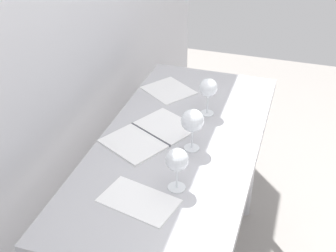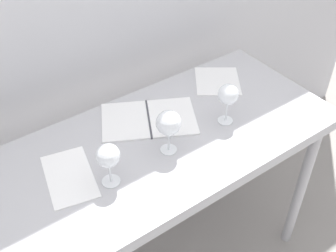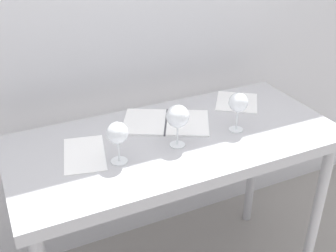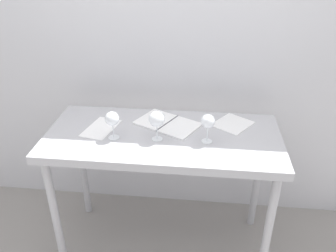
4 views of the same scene
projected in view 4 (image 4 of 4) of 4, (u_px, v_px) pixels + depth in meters
name	position (u px, v px, depth m)	size (l,w,h in m)	color
ground_plane	(164.00, 242.00, 2.50)	(6.00, 6.00, 0.00)	gray
back_wall	(172.00, 45.00, 2.31)	(3.80, 0.04, 2.60)	silver
steel_counter	(163.00, 149.00, 2.12)	(1.40, 0.65, 0.90)	#B1B1B6
wine_glass_near_right	(208.00, 122.00, 1.93)	(0.08, 0.08, 0.17)	white
wine_glass_near_center	(157.00, 120.00, 1.95)	(0.09, 0.09, 0.18)	white
wine_glass_near_left	(112.00, 119.00, 1.97)	(0.08, 0.08, 0.17)	white
open_notebook	(167.00, 123.00, 2.17)	(0.45, 0.39, 0.01)	white
tasting_sheet_upper	(233.00, 124.00, 2.18)	(0.20, 0.22, 0.00)	white
tasting_sheet_lower	(101.00, 128.00, 2.13)	(0.16, 0.27, 0.00)	white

